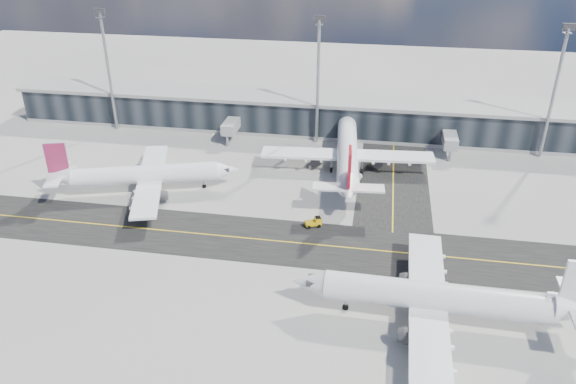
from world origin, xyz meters
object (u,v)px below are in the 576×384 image
Objects in this scene: baggage_tug at (315,222)px; airliner_redtail at (347,154)px; airliner_af at (142,175)px; service_van at (352,173)px; airliner_near at (441,298)px.

airliner_redtail is at bearing 148.60° from baggage_tug.
airliner_af reaches higher than service_van.
airliner_af is 41.35m from airliner_redtail.
baggage_tug is at bearing -138.76° from service_van.
airliner_af is 42.09m from service_van.
service_van is (39.63, 13.88, -2.89)m from airliner_af.
airliner_near reaches higher than baggage_tug.
baggage_tug is (34.51, -7.33, -2.75)m from airliner_af.
airliner_af is at bearing 62.82° from airliner_near.
baggage_tug is 21.82m from service_van.
airliner_redtail is at bearing 92.87° from service_van.
airliner_af is 35.39m from baggage_tug.
service_van is at bearing 92.13° from airliner_af.
airliner_redtail reaches higher than airliner_near.
airliner_af is 0.91× the size of airliner_near.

